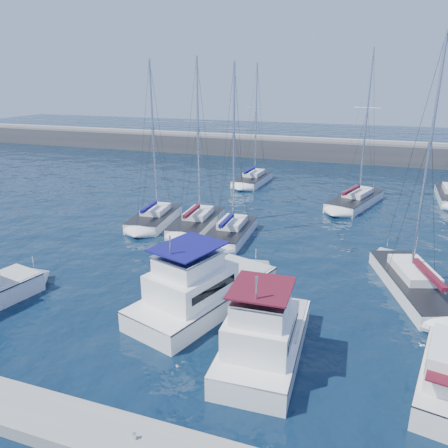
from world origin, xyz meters
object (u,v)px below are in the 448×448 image
(motor_yacht_port_inner, at_px, (200,291))
(sailboat_mid_b, at_px, (197,222))
(motor_yacht_stbd_inner, at_px, (263,339))
(sailboat_mid_a, at_px, (155,218))
(sailboat_back_b, at_px, (355,200))
(sailboat_mid_d, at_px, (415,284))
(sailboat_back_a, at_px, (253,179))
(sailboat_mid_c, at_px, (231,232))

(motor_yacht_port_inner, xyz_separation_m, sailboat_mid_b, (-5.86, 13.44, -0.60))
(motor_yacht_stbd_inner, distance_m, sailboat_mid_a, 22.38)
(sailboat_back_b, bearing_deg, sailboat_mid_b, -119.02)
(motor_yacht_port_inner, distance_m, motor_yacht_stbd_inner, 5.91)
(sailboat_mid_d, relative_size, sailboat_back_b, 0.98)
(motor_yacht_port_inner, height_order, sailboat_back_a, sailboat_back_a)
(motor_yacht_stbd_inner, relative_size, sailboat_mid_a, 0.54)
(motor_yacht_stbd_inner, relative_size, sailboat_mid_c, 0.55)
(motor_yacht_port_inner, distance_m, sailboat_back_a, 32.38)
(motor_yacht_port_inner, xyz_separation_m, sailboat_back_a, (-5.81, 31.84, -0.60))
(sailboat_back_a, bearing_deg, sailboat_mid_c, -75.94)
(sailboat_mid_c, xyz_separation_m, sailboat_back_b, (9.38, 14.01, -0.01))
(motor_yacht_port_inner, distance_m, sailboat_back_b, 26.96)
(sailboat_mid_b, bearing_deg, sailboat_mid_c, -24.92)
(motor_yacht_port_inner, distance_m, sailboat_mid_c, 12.14)
(motor_yacht_port_inner, bearing_deg, sailboat_mid_a, 144.83)
(sailboat_mid_b, relative_size, sailboat_back_a, 1.00)
(motor_yacht_stbd_inner, height_order, sailboat_mid_c, sailboat_mid_c)
(sailboat_mid_b, relative_size, sailboat_mid_d, 0.95)
(sailboat_mid_b, distance_m, sailboat_mid_c, 4.04)
(motor_yacht_stbd_inner, relative_size, sailboat_mid_b, 0.53)
(motor_yacht_stbd_inner, relative_size, sailboat_back_b, 0.50)
(sailboat_mid_d, bearing_deg, sailboat_back_a, 106.94)
(motor_yacht_port_inner, bearing_deg, sailboat_back_b, 91.91)
(motor_yacht_stbd_inner, bearing_deg, sailboat_mid_c, 111.54)
(motor_yacht_port_inner, height_order, sailboat_mid_c, sailboat_mid_c)
(sailboat_back_b, bearing_deg, sailboat_mid_c, -106.44)
(sailboat_back_a, height_order, sailboat_back_b, sailboat_back_b)
(sailboat_mid_b, distance_m, sailboat_mid_d, 19.25)
(motor_yacht_stbd_inner, xyz_separation_m, sailboat_mid_a, (-14.80, 16.78, -0.60))
(sailboat_mid_c, relative_size, sailboat_back_b, 0.90)
(sailboat_mid_c, height_order, sailboat_back_a, sailboat_back_a)
(sailboat_mid_b, height_order, sailboat_mid_c, sailboat_mid_b)
(sailboat_mid_a, xyz_separation_m, sailboat_mid_c, (7.96, -1.30, -0.00))
(motor_yacht_port_inner, relative_size, sailboat_mid_c, 0.74)
(sailboat_mid_b, bearing_deg, sailboat_mid_a, 179.49)
(motor_yacht_stbd_inner, distance_m, sailboat_mid_c, 16.94)
(motor_yacht_stbd_inner, height_order, sailboat_mid_b, sailboat_mid_b)
(motor_yacht_port_inner, relative_size, motor_yacht_stbd_inner, 1.33)
(motor_yacht_port_inner, height_order, sailboat_back_b, sailboat_back_b)
(sailboat_mid_b, height_order, sailboat_mid_d, sailboat_mid_d)
(motor_yacht_stbd_inner, xyz_separation_m, sailboat_mid_c, (-6.84, 15.48, -0.60))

